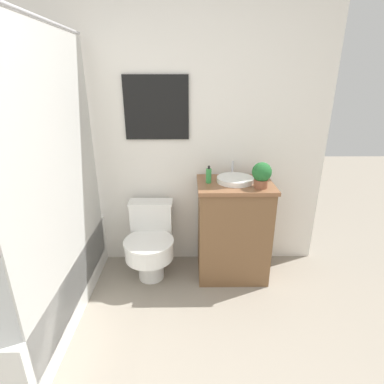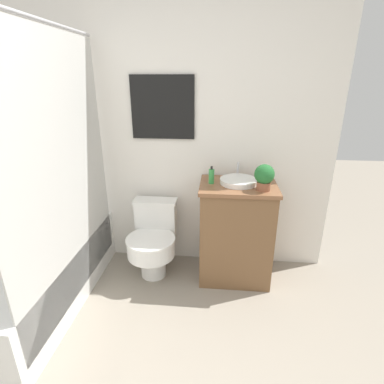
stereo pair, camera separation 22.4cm
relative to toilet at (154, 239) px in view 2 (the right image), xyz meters
name	(u,v)px [view 2 (the right image)]	position (x,y,z in m)	size (l,w,h in m)	color
wall_back	(156,129)	(0.00, 0.30, 0.92)	(3.06, 0.07, 2.50)	white
shower_area	(46,271)	(-0.73, -0.47, -0.04)	(0.57, 1.49, 1.98)	white
toilet	(154,239)	(0.00, 0.00, 0.00)	(0.42, 0.53, 0.65)	white
vanity	(236,232)	(0.71, 0.02, 0.10)	(0.62, 0.47, 0.86)	brown
sink	(238,181)	(0.71, 0.05, 0.55)	(0.30, 0.34, 0.13)	white
soap_bottle	(211,176)	(0.49, 0.03, 0.59)	(0.04, 0.04, 0.14)	green
potted_plant	(264,176)	(0.89, -0.09, 0.64)	(0.15, 0.15, 0.20)	brown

